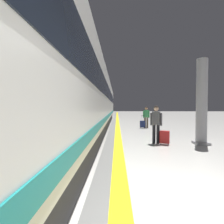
% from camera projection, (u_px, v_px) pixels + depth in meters
% --- Properties ---
extents(safety_line_strip, '(0.36, 80.00, 0.01)m').
position_uv_depth(safety_line_strip, '(118.00, 130.00, 11.53)').
color(safety_line_strip, yellow).
rests_on(safety_line_strip, ground).
extents(tactile_edge_band, '(0.57, 80.00, 0.01)m').
position_uv_depth(tactile_edge_band, '(113.00, 130.00, 11.54)').
color(tactile_edge_band, slate).
rests_on(tactile_edge_band, ground).
extents(high_speed_train, '(2.94, 31.67, 4.97)m').
position_uv_depth(high_speed_train, '(82.00, 91.00, 9.52)').
color(high_speed_train, '#38383D').
rests_on(high_speed_train, ground).
extents(passenger_near, '(0.48, 0.30, 1.64)m').
position_uv_depth(passenger_near, '(156.00, 122.00, 7.19)').
color(passenger_near, black).
rests_on(passenger_near, ground).
extents(suitcase_near, '(0.43, 0.35, 0.58)m').
position_uv_depth(suitcase_near, '(165.00, 137.00, 7.01)').
color(suitcase_near, '#A51E1E').
rests_on(suitcase_near, ground).
extents(passenger_mid, '(0.50, 0.21, 1.60)m').
position_uv_depth(passenger_mid, '(146.00, 116.00, 12.68)').
color(passenger_mid, brown).
rests_on(passenger_mid, ground).
extents(suitcase_mid, '(0.39, 0.25, 0.95)m').
position_uv_depth(suitcase_mid, '(143.00, 124.00, 12.47)').
color(suitcase_mid, '#19234C').
rests_on(suitcase_mid, ground).
extents(platform_pillar, '(0.56, 0.56, 3.60)m').
position_uv_depth(platform_pillar, '(202.00, 104.00, 7.03)').
color(platform_pillar, gray).
rests_on(platform_pillar, ground).
extents(waste_bin, '(0.46, 0.46, 0.91)m').
position_uv_depth(waste_bin, '(156.00, 119.00, 15.30)').
color(waste_bin, '#4C4C51').
rests_on(waste_bin, ground).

